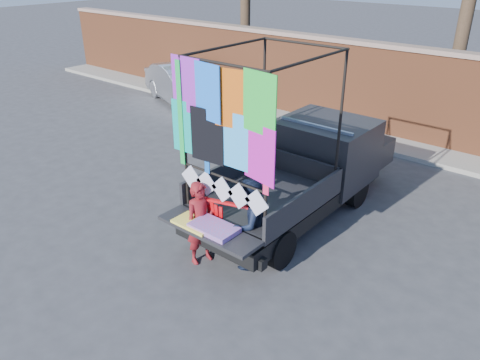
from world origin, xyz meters
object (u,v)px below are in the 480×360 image
Objects in this scene: woman at (201,223)px; man at (250,224)px; sedan at (184,85)px; pickup_truck at (310,167)px.

man reaches higher than woman.
woman is at bearing -54.37° from man.
sedan is 9.75m from man.
sedan is (-7.32, 3.52, -0.18)m from pickup_truck.
pickup_truck is 3.66× the size of woman.
pickup_truck is 1.31× the size of sedan.
pickup_truck reaches higher than man.
pickup_truck is 2.49m from man.
pickup_truck reaches higher than woman.
pickup_truck is at bearing -95.13° from sedan.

